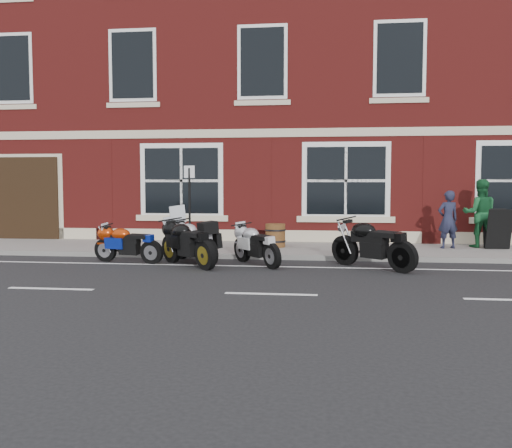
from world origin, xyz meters
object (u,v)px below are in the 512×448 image
at_px(moto_sport_red, 127,243).
at_px(a_board_sign, 497,229).
at_px(moto_sport_silver, 257,244).
at_px(pedestrian_left, 448,220).
at_px(moto_sport_black, 188,242).
at_px(moto_naked_black, 372,242).
at_px(parking_sign, 190,202).
at_px(moto_touring_silver, 194,239).
at_px(barrel_planter, 275,235).
at_px(pedestrian_right, 480,213).

relative_size(moto_sport_red, a_board_sign, 1.67).
bearing_deg(moto_sport_silver, pedestrian_left, -7.08).
bearing_deg(pedestrian_left, moto_sport_red, 4.36).
distance_m(moto_sport_black, moto_naked_black, 4.18).
bearing_deg(parking_sign, moto_sport_silver, -17.48).
distance_m(moto_touring_silver, parking_sign, 1.41).
xyz_separation_m(moto_touring_silver, moto_naked_black, (4.19, -0.60, 0.04)).
height_order(moto_touring_silver, moto_sport_black, moto_touring_silver).
bearing_deg(barrel_planter, a_board_sign, 2.70).
xyz_separation_m(moto_naked_black, barrel_planter, (-2.42, 2.91, -0.15)).
relative_size(moto_sport_silver, pedestrian_left, 1.00).
height_order(moto_naked_black, barrel_planter, moto_naked_black).
bearing_deg(moto_naked_black, pedestrian_right, 0.06).
distance_m(moto_touring_silver, moto_sport_black, 0.70).
bearing_deg(moto_sport_red, moto_touring_silver, -62.93).
bearing_deg(moto_touring_silver, moto_naked_black, -50.00).
bearing_deg(moto_touring_silver, barrel_planter, 10.77).
distance_m(a_board_sign, parking_sign, 8.31).
relative_size(pedestrian_right, a_board_sign, 1.72).
xyz_separation_m(moto_touring_silver, moto_sport_black, (0.01, -0.70, 0.01)).
relative_size(moto_sport_red, moto_naked_black, 1.02).
bearing_deg(a_board_sign, moto_sport_black, -161.55).
relative_size(moto_touring_silver, moto_naked_black, 0.91).
height_order(moto_naked_black, pedestrian_left, pedestrian_left).
bearing_deg(moto_naked_black, a_board_sign, -6.02).
relative_size(moto_sport_red, moto_sport_silver, 1.15).
bearing_deg(barrel_planter, moto_sport_silver, -94.11).
height_order(moto_touring_silver, moto_sport_red, moto_touring_silver).
height_order(moto_sport_black, moto_naked_black, moto_naked_black).
relative_size(moto_touring_silver, a_board_sign, 1.48).
bearing_deg(barrel_planter, moto_sport_red, -140.95).
relative_size(moto_sport_black, moto_naked_black, 0.92).
distance_m(moto_sport_silver, a_board_sign, 6.88).
xyz_separation_m(moto_sport_silver, pedestrian_left, (4.90, 2.96, 0.41)).
relative_size(moto_touring_silver, pedestrian_left, 1.02).
bearing_deg(pedestrian_right, moto_touring_silver, 26.93).
distance_m(pedestrian_right, parking_sign, 8.00).
relative_size(moto_touring_silver, moto_sport_black, 0.99).
distance_m(moto_touring_silver, a_board_sign, 8.19).
bearing_deg(moto_naked_black, pedestrian_left, 6.54).
relative_size(moto_sport_silver, a_board_sign, 1.45).
relative_size(moto_sport_red, parking_sign, 0.82).
xyz_separation_m(moto_touring_silver, parking_sign, (-0.37, 1.06, 0.86)).
bearing_deg(barrel_planter, moto_touring_silver, -127.43).
relative_size(moto_naked_black, pedestrian_right, 0.95).
xyz_separation_m(moto_sport_red, moto_sport_black, (1.56, -0.32, 0.08)).
bearing_deg(moto_sport_red, moto_sport_black, -88.39).
distance_m(moto_naked_black, pedestrian_left, 3.92).
distance_m(moto_sport_silver, moto_naked_black, 2.63).
height_order(pedestrian_left, pedestrian_right, pedestrian_right).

